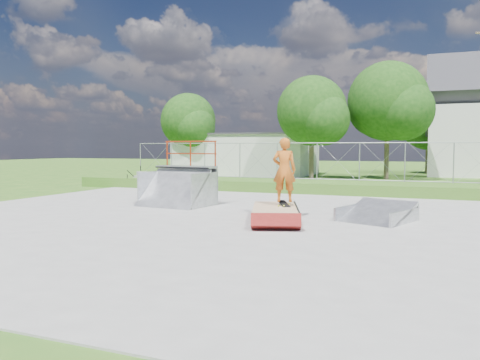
{
  "coord_description": "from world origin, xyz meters",
  "views": [
    {
      "loc": [
        4.85,
        -11.78,
        2.07
      ],
      "look_at": [
        -0.26,
        1.1,
        1.1
      ],
      "focal_mm": 35.0,
      "sensor_mm": 36.0,
      "label": 1
    }
  ],
  "objects_px": {
    "quarter_pipe": "(176,174)",
    "skater": "(284,172)",
    "flat_bank_ramp": "(376,213)",
    "grind_box": "(275,213)"
  },
  "relations": [
    {
      "from": "quarter_pipe",
      "to": "skater",
      "type": "distance_m",
      "value": 4.56
    },
    {
      "from": "quarter_pipe",
      "to": "flat_bank_ramp",
      "type": "xyz_separation_m",
      "value": [
        6.9,
        -1.03,
        -0.89
      ]
    },
    {
      "from": "skater",
      "to": "quarter_pipe",
      "type": "bearing_deg",
      "value": -29.14
    },
    {
      "from": "flat_bank_ramp",
      "to": "skater",
      "type": "bearing_deg",
      "value": -151.15
    },
    {
      "from": "skater",
      "to": "flat_bank_ramp",
      "type": "bearing_deg",
      "value": 175.8
    },
    {
      "from": "grind_box",
      "to": "quarter_pipe",
      "type": "distance_m",
      "value": 4.61
    },
    {
      "from": "grind_box",
      "to": "quarter_pipe",
      "type": "xyz_separation_m",
      "value": [
        -4.18,
        1.68,
        0.96
      ]
    },
    {
      "from": "quarter_pipe",
      "to": "flat_bank_ramp",
      "type": "height_order",
      "value": "quarter_pipe"
    },
    {
      "from": "grind_box",
      "to": "skater",
      "type": "distance_m",
      "value": 1.21
    },
    {
      "from": "grind_box",
      "to": "flat_bank_ramp",
      "type": "xyz_separation_m",
      "value": [
        2.72,
        0.65,
        0.07
      ]
    }
  ]
}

